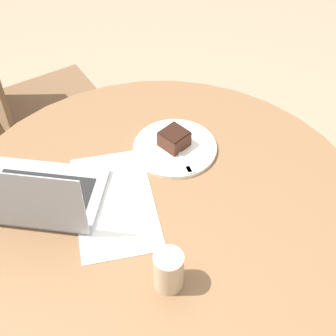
{
  "coord_description": "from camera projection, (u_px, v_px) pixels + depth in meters",
  "views": [
    {
      "loc": [
        -0.75,
        -0.23,
        1.69
      ],
      "look_at": [
        0.12,
        0.01,
        0.75
      ],
      "focal_mm": 50.0,
      "sensor_mm": 36.0,
      "label": 1
    }
  ],
  "objects": [
    {
      "name": "laptop",
      "position": [
        37.0,
        195.0,
        1.24
      ],
      "size": [
        0.27,
        0.36,
        0.22
      ],
      "rotation": [
        0.0,
        0.0,
        4.84
      ],
      "color": "gray",
      "rests_on": "dining_table"
    },
    {
      "name": "cake_slice",
      "position": [
        174.0,
        139.0,
        1.39
      ],
      "size": [
        0.1,
        0.1,
        0.05
      ],
      "rotation": [
        0.0,
        0.0,
        2.63
      ],
      "color": "#472619",
      "rests_on": "plate"
    },
    {
      "name": "chair",
      "position": [
        31.0,
        104.0,
        1.88
      ],
      "size": [
        0.59,
        0.59,
        1.0
      ],
      "rotation": [
        0.0,
        0.0,
        3.97
      ],
      "color": "brown",
      "rests_on": "ground_plane"
    },
    {
      "name": "fork",
      "position": [
        183.0,
        158.0,
        1.37
      ],
      "size": [
        0.15,
        0.12,
        0.0
      ],
      "rotation": [
        0.0,
        0.0,
        3.77
      ],
      "color": "silver",
      "rests_on": "plate"
    },
    {
      "name": "plate",
      "position": [
        175.0,
        148.0,
        1.41
      ],
      "size": [
        0.25,
        0.25,
        0.01
      ],
      "color": "silver",
      "rests_on": "dining_table"
    },
    {
      "name": "dining_table",
      "position": [
        161.0,
        243.0,
        1.36
      ],
      "size": [
        1.17,
        1.17,
        0.71
      ],
      "color": "brown",
      "rests_on": "ground_plane"
    },
    {
      "name": "paper_document",
      "position": [
        114.0,
        202.0,
        1.27
      ],
      "size": [
        0.42,
        0.36,
        0.0
      ],
      "rotation": [
        0.0,
        0.0,
        0.48
      ],
      "color": "white",
      "rests_on": "dining_table"
    },
    {
      "name": "coffee_glass",
      "position": [
        169.0,
        271.0,
        1.06
      ],
      "size": [
        0.07,
        0.07,
        0.11
      ],
      "color": "#C6AD89",
      "rests_on": "dining_table"
    },
    {
      "name": "ground_plane",
      "position": [
        162.0,
        327.0,
        1.76
      ],
      "size": [
        12.0,
        12.0,
        0.0
      ],
      "primitive_type": "plane",
      "color": "gray"
    }
  ]
}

